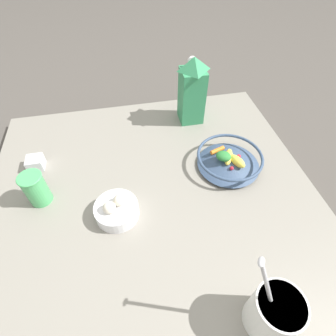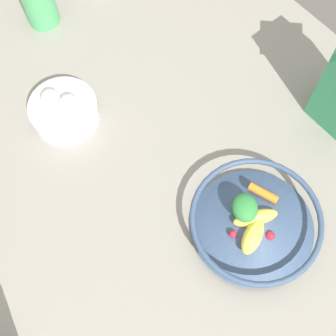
{
  "view_description": "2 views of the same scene",
  "coord_description": "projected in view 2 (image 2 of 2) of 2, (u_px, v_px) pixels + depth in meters",
  "views": [
    {
      "loc": [
        0.05,
        0.47,
        0.72
      ],
      "look_at": [
        -0.05,
        -0.04,
        0.13
      ],
      "focal_mm": 28.0,
      "sensor_mm": 36.0,
      "label": 1
    },
    {
      "loc": [
        -0.36,
        0.17,
        0.83
      ],
      "look_at": [
        -0.12,
        -0.02,
        0.13
      ],
      "focal_mm": 50.0,
      "sensor_mm": 36.0,
      "label": 2
    }
  ],
  "objects": [
    {
      "name": "drinking_cup",
      "position": [
        38.0,
        0.0,
        0.95
      ],
      "size": [
        0.07,
        0.07,
        0.11
      ],
      "color": "#4CB266",
      "rests_on": "countertop"
    },
    {
      "name": "countertop",
      "position": [
        117.0,
        154.0,
        0.9
      ],
      "size": [
        1.04,
        1.04,
        0.04
      ],
      "color": "gray",
      "rests_on": "ground_plane"
    },
    {
      "name": "ground_plane",
      "position": [
        119.0,
        159.0,
        0.92
      ],
      "size": [
        6.0,
        6.0,
        0.0
      ],
      "primitive_type": "plane",
      "color": "#4C4742"
    },
    {
      "name": "garlic_bowl",
      "position": [
        64.0,
        110.0,
        0.88
      ],
      "size": [
        0.13,
        0.13,
        0.08
      ],
      "color": "white",
      "rests_on": "countertop"
    },
    {
      "name": "fruit_bowl",
      "position": [
        255.0,
        222.0,
        0.78
      ],
      "size": [
        0.22,
        0.22,
        0.07
      ],
      "color": "#384C6B",
      "rests_on": "countertop"
    }
  ]
}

